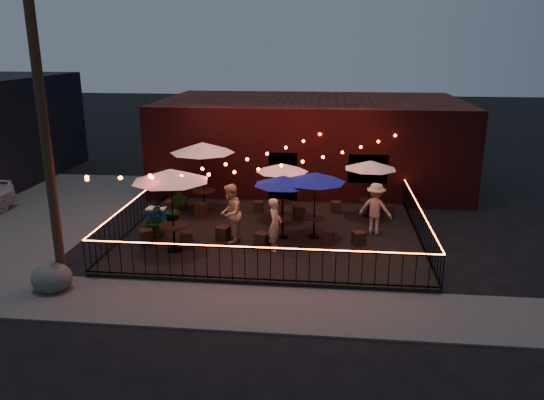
{
  "coord_description": "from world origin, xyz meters",
  "views": [
    {
      "loc": [
        1.83,
        -15.4,
        6.55
      ],
      "look_at": [
        -0.08,
        2.53,
        1.19
      ],
      "focal_mm": 35.0,
      "sensor_mm": 36.0,
      "label": 1
    }
  ],
  "objects": [
    {
      "name": "cafe_table_3",
      "position": [
        0.19,
        3.57,
        2.11
      ],
      "size": [
        2.2,
        2.2,
        2.15
      ],
      "rotation": [
        0.0,
        0.0,
        0.14
      ],
      "color": "black",
      "rests_on": "patio"
    },
    {
      "name": "cooler",
      "position": [
        -4.11,
        1.79,
        0.58
      ],
      "size": [
        0.64,
        0.47,
        0.84
      ],
      "rotation": [
        0.0,
        0.0,
        -0.01
      ],
      "color": "#0933A0",
      "rests_on": "patio"
    },
    {
      "name": "cafe_table_2",
      "position": [
        0.39,
        1.57,
        2.14
      ],
      "size": [
        2.61,
        2.61,
        2.18
      ],
      "rotation": [
        0.0,
        0.0,
        0.41
      ],
      "color": "black",
      "rests_on": "patio"
    },
    {
      "name": "utility_pole",
      "position": [
        -5.4,
        -2.6,
        4.0
      ],
      "size": [
        0.26,
        0.26,
        8.0
      ],
      "primitive_type": "cylinder",
      "color": "#3B2218",
      "rests_on": "ground"
    },
    {
      "name": "bistro_chair_8",
      "position": [
        1.94,
        1.26,
        0.36
      ],
      "size": [
        0.4,
        0.4,
        0.42
      ],
      "primitive_type": "cube",
      "rotation": [
        0.0,
        0.0,
        -0.13
      ],
      "color": "black",
      "rests_on": "patio"
    },
    {
      "name": "cafe_table_5",
      "position": [
        3.44,
        4.23,
        2.15
      ],
      "size": [
        2.62,
        2.62,
        2.19
      ],
      "rotation": [
        0.0,
        0.0,
        -0.42
      ],
      "color": "black",
      "rests_on": "patio"
    },
    {
      "name": "bistro_chair_6",
      "position": [
        -0.82,
        4.33,
        0.36
      ],
      "size": [
        0.36,
        0.36,
        0.43
      ],
      "primitive_type": "cube",
      "rotation": [
        0.0,
        0.0,
        0.0
      ],
      "color": "black",
      "rests_on": "patio"
    },
    {
      "name": "boulder",
      "position": [
        -5.56,
        -2.87,
        0.39
      ],
      "size": [
        1.26,
        1.18,
        0.78
      ],
      "primitive_type": "ellipsoid",
      "rotation": [
        0.0,
        0.0,
        -0.41
      ],
      "color": "#4E4E49",
      "rests_on": "ground"
    },
    {
      "name": "cafe_table_0",
      "position": [
        -2.97,
        0.04,
        2.6
      ],
      "size": [
        2.86,
        2.86,
        2.68
      ],
      "rotation": [
        0.0,
        0.0,
        -0.2
      ],
      "color": "black",
      "rests_on": "patio"
    },
    {
      "name": "bistro_chair_11",
      "position": [
        4.19,
        4.21,
        0.39
      ],
      "size": [
        0.5,
        0.5,
        0.47
      ],
      "primitive_type": "cube",
      "rotation": [
        0.0,
        0.0,
        3.43
      ],
      "color": "black",
      "rests_on": "patio"
    },
    {
      "name": "bistro_chair_0",
      "position": [
        -4.06,
        0.51,
        0.39
      ],
      "size": [
        0.53,
        0.53,
        0.48
      ],
      "primitive_type": "cube",
      "rotation": [
        0.0,
        0.0,
        0.43
      ],
      "color": "black",
      "rests_on": "patio"
    },
    {
      "name": "bistro_chair_5",
      "position": [
        -0.2,
        0.63,
        0.39
      ],
      "size": [
        0.53,
        0.53,
        0.48
      ],
      "primitive_type": "cube",
      "rotation": [
        0.0,
        0.0,
        2.76
      ],
      "color": "black",
      "rests_on": "patio"
    },
    {
      "name": "bistro_chair_2",
      "position": [
        -4.12,
        3.73,
        0.41
      ],
      "size": [
        0.43,
        0.43,
        0.51
      ],
      "primitive_type": "cube",
      "rotation": [
        0.0,
        0.0,
        -0.01
      ],
      "color": "black",
      "rests_on": "patio"
    },
    {
      "name": "cafe_table_4",
      "position": [
        1.45,
        1.74,
        2.23
      ],
      "size": [
        2.35,
        2.35,
        2.28
      ],
      "rotation": [
        0.0,
        0.0,
        0.15
      ],
      "color": "black",
      "rests_on": "patio"
    },
    {
      "name": "fence_left",
      "position": [
        -5.0,
        2.0,
        0.66
      ],
      "size": [
        0.04,
        8.0,
        1.04
      ],
      "rotation": [
        0.0,
        0.0,
        1.57
      ],
      "color": "black",
      "rests_on": "patio"
    },
    {
      "name": "bistro_chair_9",
      "position": [
        2.94,
        1.16,
        0.37
      ],
      "size": [
        0.49,
        0.49,
        0.44
      ],
      "primitive_type": "cube",
      "rotation": [
        0.0,
        0.0,
        3.54
      ],
      "color": "black",
      "rests_on": "patio"
    },
    {
      "name": "potted_shrub_c",
      "position": [
        -3.98,
        4.38,
        0.75
      ],
      "size": [
        0.83,
        0.83,
        1.19
      ],
      "primitive_type": "imported",
      "rotation": [
        0.0,
        0.0,
        -0.28
      ],
      "color": "#0C410D",
      "rests_on": "patio"
    },
    {
      "name": "fence_right",
      "position": [
        5.0,
        2.0,
        0.66
      ],
      "size": [
        0.04,
        8.0,
        1.04
      ],
      "rotation": [
        0.0,
        0.0,
        1.57
      ],
      "color": "black",
      "rests_on": "patio"
    },
    {
      "name": "patron_c",
      "position": [
        3.54,
        2.37,
        1.05
      ],
      "size": [
        1.32,
        1.05,
        1.8
      ],
      "primitive_type": "imported",
      "rotation": [
        0.0,
        0.0,
        2.77
      ],
      "color": "tan",
      "rests_on": "patio"
    },
    {
      "name": "bistro_chair_1",
      "position": [
        -2.67,
        0.41,
        0.4
      ],
      "size": [
        0.51,
        0.51,
        0.5
      ],
      "primitive_type": "cube",
      "rotation": [
        0.0,
        0.0,
        3.37
      ],
      "color": "black",
      "rests_on": "patio"
    },
    {
      "name": "potted_shrub_b",
      "position": [
        -3.63,
        2.37,
        0.76
      ],
      "size": [
        0.82,
        0.75,
        1.22
      ],
      "primitive_type": "imported",
      "rotation": [
        0.0,
        0.0,
        0.38
      ],
      "color": "#123C0E",
      "rests_on": "patio"
    },
    {
      "name": "sidewalk",
      "position": [
        0.0,
        -3.25,
        0.03
      ],
      "size": [
        18.0,
        2.5,
        0.05
      ],
      "primitive_type": "cube",
      "color": "#454340",
      "rests_on": "ground"
    },
    {
      "name": "bistro_chair_4",
      "position": [
        -1.59,
        1.11,
        0.38
      ],
      "size": [
        0.5,
        0.5,
        0.47
      ],
      "primitive_type": "cube",
      "rotation": [
        0.0,
        0.0,
        -0.33
      ],
      "color": "black",
      "rests_on": "patio"
    },
    {
      "name": "patron_a",
      "position": [
        0.24,
        0.42,
        1.01
      ],
      "size": [
        0.49,
        0.68,
        1.72
      ],
      "primitive_type": "imported",
      "rotation": [
        0.0,
        0.0,
        1.44
      ],
      "color": "#D19E8E",
      "rests_on": "patio"
    },
    {
      "name": "patron_b",
      "position": [
        -1.31,
        1.01,
        1.14
      ],
      "size": [
        0.81,
        1.0,
        1.98
      ],
      "primitive_type": "imported",
      "rotation": [
        0.0,
        0.0,
        -1.63
      ],
      "color": "tan",
      "rests_on": "patio"
    },
    {
      "name": "ground",
      "position": [
        0.0,
        0.0,
        0.0
      ],
      "size": [
        110.0,
        110.0,
        0.0
      ],
      "primitive_type": "plane",
      "color": "black",
      "rests_on": "ground"
    },
    {
      "name": "festoon_lights",
      "position": [
        -1.01,
        1.7,
        2.52
      ],
      "size": [
        10.02,
        8.72,
        1.32
      ],
      "color": "#F72808",
      "rests_on": "ground"
    },
    {
      "name": "bistro_chair_3",
      "position": [
        -2.93,
        3.62,
        0.4
      ],
      "size": [
        0.52,
        0.52,
        0.5
      ],
      "primitive_type": "cube",
      "rotation": [
        0.0,
        0.0,
        2.84
      ],
      "color": "black",
      "rests_on": "patio"
    },
    {
      "name": "bistro_chair_10",
      "position": [
        2.22,
        4.57,
        0.37
      ],
      "size": [
        0.4,
        0.4,
        0.44
      ],
      "primitive_type": "cube",
      "rotation": [
        0.0,
        0.0,
        0.08
      ],
      "color": "black",
      "rests_on": "patio"
    },
    {
      "name": "cafe_table_1",
      "position": [
        -2.95,
        4.21,
        2.66
      ],
      "size": [
        2.82,
        2.82,
        2.75
      ],
      "rotation": [
        0.0,
        0.0,
        0.14
      ],
      "color": "black",
      "rests_on": "patio"
    },
    {
      "name": "potted_shrub_a",
      "position": [
        -3.92,
        1.25,
        0.79
      ],
      "size": [
        1.19,
        1.04,
        1.28
      ],
      "primitive_type": "imported",
      "rotation": [
        0.0,
        0.0,
        0.04
      ],
      "color": "#1B3611",
      "rests_on": "patio"
    },
    {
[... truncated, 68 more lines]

